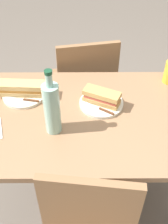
{
  "coord_description": "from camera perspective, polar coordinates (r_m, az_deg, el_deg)",
  "views": [
    {
      "loc": [
        0.0,
        0.98,
        1.66
      ],
      "look_at": [
        0.0,
        0.0,
        0.75
      ],
      "focal_mm": 44.97,
      "sensor_mm": 36.0,
      "label": 1
    }
  ],
  "objects": [
    {
      "name": "ground_plane",
      "position": [
        1.93,
        0.0,
        -16.52
      ],
      "size": [
        8.0,
        8.0,
        0.0
      ],
      "primitive_type": "plane",
      "color": "#6B6056"
    },
    {
      "name": "dining_table",
      "position": [
        1.44,
        0.0,
        -4.12
      ],
      "size": [
        1.13,
        0.72,
        0.73
      ],
      "color": "#997251",
      "rests_on": "ground"
    },
    {
      "name": "chair_near",
      "position": [
        1.94,
        0.35,
        5.59
      ],
      "size": [
        0.47,
        0.47,
        0.85
      ],
      "color": "#936B47",
      "rests_on": "ground"
    },
    {
      "name": "plate_near",
      "position": [
        1.41,
        3.74,
        1.8
      ],
      "size": [
        0.22,
        0.22,
        0.01
      ],
      "primitive_type": "cylinder",
      "color": "silver",
      "rests_on": "dining_table"
    },
    {
      "name": "baguette_sandwich_near",
      "position": [
        1.39,
        3.82,
        3.09
      ],
      "size": [
        0.19,
        0.14,
        0.07
      ],
      "color": "tan",
      "rests_on": "plate_near"
    },
    {
      "name": "knife_near",
      "position": [
        1.37,
        3.39,
        0.73
      ],
      "size": [
        0.16,
        0.11,
        0.01
      ],
      "color": "silver",
      "rests_on": "plate_near"
    },
    {
      "name": "plate_far",
      "position": [
        1.49,
        -11.92,
        3.48
      ],
      "size": [
        0.22,
        0.22,
        0.01
      ],
      "primitive_type": "cylinder",
      "color": "silver",
      "rests_on": "dining_table"
    },
    {
      "name": "baguette_sandwich_far",
      "position": [
        1.47,
        -12.15,
        4.73
      ],
      "size": [
        0.26,
        0.08,
        0.07
      ],
      "color": "tan",
      "rests_on": "plate_far"
    },
    {
      "name": "knife_far",
      "position": [
        1.45,
        -11.95,
        2.5
      ],
      "size": [
        0.18,
        0.05,
        0.01
      ],
      "color": "silver",
      "rests_on": "plate_far"
    },
    {
      "name": "water_bottle",
      "position": [
        1.2,
        -6.32,
        0.84
      ],
      "size": [
        0.07,
        0.07,
        0.32
      ],
      "color": "#99C6B7",
      "rests_on": "dining_table"
    }
  ]
}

